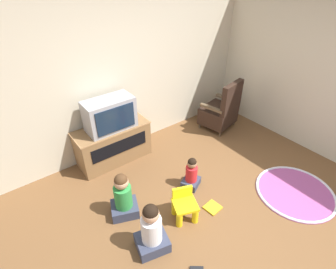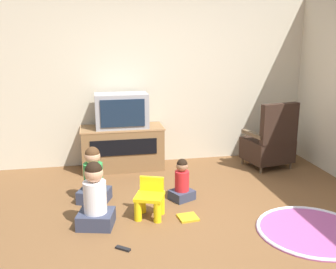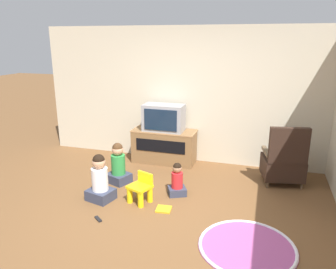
# 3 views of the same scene
# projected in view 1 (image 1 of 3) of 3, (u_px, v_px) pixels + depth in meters

# --- Properties ---
(ground_plane) EXTENTS (30.00, 30.00, 0.00)m
(ground_plane) POSITION_uv_depth(u_px,v_px,m) (222.00, 221.00, 3.40)
(ground_plane) COLOR brown
(wall_back) EXTENTS (5.49, 0.12, 2.51)m
(wall_back) POSITION_uv_depth(u_px,v_px,m) (111.00, 80.00, 4.08)
(wall_back) COLOR beige
(wall_back) RESTS_ON ground_plane
(tv_cabinet) EXTENTS (1.19, 0.49, 0.63)m
(tv_cabinet) POSITION_uv_depth(u_px,v_px,m) (113.00, 143.00, 4.27)
(tv_cabinet) COLOR brown
(tv_cabinet) RESTS_ON ground_plane
(television) EXTENTS (0.74, 0.40, 0.49)m
(television) POSITION_uv_depth(u_px,v_px,m) (110.00, 114.00, 3.94)
(television) COLOR #939399
(television) RESTS_ON tv_cabinet
(black_armchair) EXTENTS (0.72, 0.68, 1.00)m
(black_armchair) POSITION_uv_depth(u_px,v_px,m) (221.00, 111.00, 5.07)
(black_armchair) COLOR brown
(black_armchair) RESTS_ON ground_plane
(yellow_kid_chair) EXTENTS (0.38, 0.37, 0.42)m
(yellow_kid_chair) POSITION_uv_depth(u_px,v_px,m) (185.00, 207.00, 3.36)
(yellow_kid_chair) COLOR yellow
(yellow_kid_chair) RESTS_ON ground_plane
(play_mat) EXTENTS (1.11, 1.11, 0.04)m
(play_mat) POSITION_uv_depth(u_px,v_px,m) (295.00, 192.00, 3.81)
(play_mat) COLOR #A54C8C
(play_mat) RESTS_ON ground_plane
(child_watching_left) EXTENTS (0.42, 0.39, 0.70)m
(child_watching_left) POSITION_uv_depth(u_px,v_px,m) (152.00, 231.00, 2.93)
(child_watching_left) COLOR #33384C
(child_watching_left) RESTS_ON ground_plane
(child_watching_center) EXTENTS (0.43, 0.41, 0.68)m
(child_watching_center) POSITION_uv_depth(u_px,v_px,m) (123.00, 197.00, 3.34)
(child_watching_center) COLOR #33384C
(child_watching_center) RESTS_ON ground_plane
(child_watching_right) EXTENTS (0.33, 0.32, 0.51)m
(child_watching_right) POSITION_uv_depth(u_px,v_px,m) (191.00, 174.00, 3.81)
(child_watching_right) COLOR #33384C
(child_watching_right) RESTS_ON ground_plane
(book) EXTENTS (0.22, 0.22, 0.02)m
(book) POSITION_uv_depth(u_px,v_px,m) (213.00, 207.00, 3.57)
(book) COLOR gold
(book) RESTS_ON ground_plane
(remote_control) EXTENTS (0.15, 0.13, 0.02)m
(remote_control) POSITION_uv_depth(u_px,v_px,m) (197.00, 268.00, 2.87)
(remote_control) COLOR black
(remote_control) RESTS_ON ground_plane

